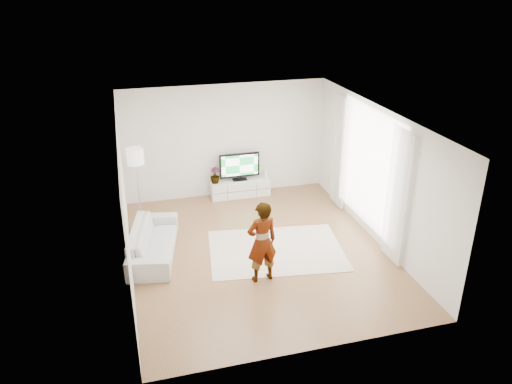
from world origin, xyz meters
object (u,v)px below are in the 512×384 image
object	(u,v)px
rug	(276,250)
sofa	(153,241)
media_console	(240,188)
player	(262,242)
floor_lamp	(135,159)
television	(240,166)

from	to	relation	value
rug	sofa	size ratio (longest dim) A/B	1.28
media_console	rug	bearing A→B (deg)	-88.71
rug	player	world-z (taller)	player
media_console	floor_lamp	distance (m)	2.83
sofa	player	bearing A→B (deg)	-116.57
television	sofa	xyz separation A→B (m)	(-2.34, -2.37, -0.49)
media_console	sofa	distance (m)	3.31
sofa	rug	bearing A→B (deg)	-90.42
television	floor_lamp	xyz separation A→B (m)	(-2.49, -0.61, 0.62)
player	floor_lamp	xyz separation A→B (m)	(-1.98, 3.18, 0.63)
media_console	player	distance (m)	3.84
television	player	size ratio (longest dim) A/B	0.65
media_console	rug	distance (m)	2.84
media_console	sofa	world-z (taller)	sofa
rug	player	size ratio (longest dim) A/B	1.72
sofa	floor_lamp	distance (m)	2.09
television	rug	world-z (taller)	television
rug	media_console	bearing A→B (deg)	91.29
player	floor_lamp	size ratio (longest dim) A/B	0.93
television	sofa	size ratio (longest dim) A/B	0.48
player	media_console	bearing A→B (deg)	-105.16
sofa	floor_lamp	xyz separation A→B (m)	(-0.15, 1.76, 1.11)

